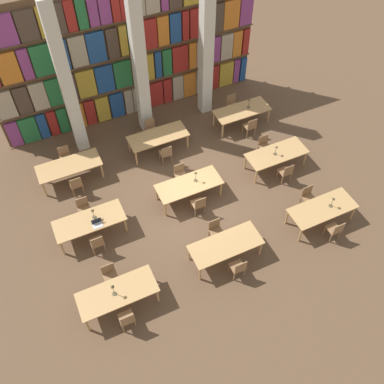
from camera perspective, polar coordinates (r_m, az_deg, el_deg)
ground_plane at (r=15.28m, az=-0.43°, el=-0.85°), size 40.00×40.00×0.00m
bookshelf_bank at (r=17.30m, az=-8.27°, el=17.50°), size 10.65×0.35×5.50m
pillar_left at (r=15.75m, az=-16.44°, el=13.76°), size 0.45×0.45×6.00m
pillar_center at (r=16.18m, az=-7.01°, el=16.60°), size 0.45×0.45×6.00m
pillar_right at (r=17.04m, az=1.92°, el=18.83°), size 0.45×0.45×6.00m
reading_table_0 at (r=12.73m, az=-9.92°, el=-13.18°), size 2.28×0.95×0.73m
chair_0 at (r=12.57m, az=-8.67°, el=-16.41°), size 0.42×0.40×0.87m
chair_1 at (r=13.26m, az=-10.88°, el=-10.83°), size 0.42×0.40×0.87m
desk_lamp_0 at (r=12.37m, az=-10.50°, el=-12.52°), size 0.14×0.14×0.49m
reading_table_1 at (r=13.38m, az=4.50°, el=-7.12°), size 2.28×0.95×0.73m
chair_2 at (r=13.23m, az=6.20°, el=-9.97°), size 0.42×0.40×0.87m
chair_3 at (r=13.91m, az=3.17°, el=-5.08°), size 0.42×0.40×0.87m
reading_table_2 at (r=14.80m, az=16.98°, el=-2.21°), size 2.28×0.95×0.73m
chair_4 at (r=14.66m, az=18.54°, el=-4.76°), size 0.42×0.40×0.87m
chair_5 at (r=15.26m, az=15.21°, el=-0.59°), size 0.42×0.40×0.87m
desk_lamp_1 at (r=14.66m, az=18.26°, el=-1.08°), size 0.14×0.14×0.43m
reading_table_3 at (r=14.24m, az=-13.52°, el=-3.86°), size 2.28×0.95×0.73m
chair_6 at (r=13.95m, az=-12.53°, el=-6.62°), size 0.42×0.40×0.87m
chair_7 at (r=14.86m, az=-14.21°, el=-2.11°), size 0.42×0.40×0.87m
desk_lamp_2 at (r=14.00m, az=-13.08°, el=-2.63°), size 0.14×0.14×0.43m
laptop at (r=14.00m, az=-12.52°, el=-4.18°), size 0.32×0.22×0.21m
reading_table_4 at (r=14.80m, az=-0.42°, el=0.90°), size 2.28×0.95×0.73m
chair_8 at (r=14.52m, az=0.91°, el=-1.62°), size 0.42×0.40×0.87m
chair_9 at (r=15.41m, az=-1.53°, el=2.41°), size 0.42×0.40×0.87m
desk_lamp_3 at (r=14.62m, az=0.50°, el=2.31°), size 0.14×0.14×0.46m
reading_table_5 at (r=16.13m, az=11.20°, el=4.95°), size 2.28×0.95×0.73m
chair_10 at (r=15.84m, az=12.42°, el=2.64°), size 0.42×0.40×0.87m
chair_11 at (r=16.66m, az=9.60°, el=6.16°), size 0.42×0.40×0.87m
desk_lamp_4 at (r=15.83m, az=11.15°, el=5.68°), size 0.14×0.14×0.41m
reading_table_6 at (r=16.02m, az=-16.08°, el=3.27°), size 2.28×0.95×0.73m
chair_12 at (r=15.62m, az=-15.19°, el=1.00°), size 0.42×0.40×0.87m
chair_13 at (r=16.69m, az=-16.53°, el=4.58°), size 0.42×0.40×0.87m
reading_table_7 at (r=16.54m, az=-4.55°, el=7.31°), size 2.28×0.95×0.73m
chair_14 at (r=16.15m, az=-3.49°, el=5.18°), size 0.42×0.40×0.87m
chair_15 at (r=17.19m, az=-5.47°, el=8.42°), size 0.42×0.40×0.87m
reading_table_8 at (r=17.74m, az=6.66°, el=10.65°), size 2.28×0.95×0.73m
chair_16 at (r=17.38m, az=7.78°, el=8.69°), size 0.42×0.40×0.87m
chair_17 at (r=18.35m, az=5.38°, el=11.59°), size 0.42×0.40×0.87m
desk_lamp_5 at (r=17.68m, az=7.61°, el=11.84°), size 0.14×0.14×0.42m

